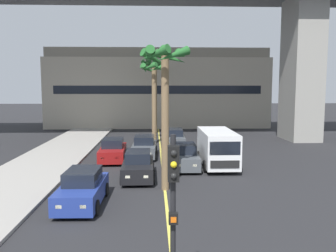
# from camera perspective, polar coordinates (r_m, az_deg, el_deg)

# --- Properties ---
(lane_stripe_center) EXTENTS (0.14, 56.00, 0.01)m
(lane_stripe_center) POSITION_cam_1_polar(r_m,az_deg,el_deg) (23.93, -0.97, -6.15)
(lane_stripe_center) COLOR #DBCC4C
(lane_stripe_center) RESTS_ON ground
(pier_building_backdrop) EXTENTS (28.16, 8.04, 9.99)m
(pier_building_backdrop) POSITION_cam_1_polar(r_m,az_deg,el_deg) (47.08, -1.66, 6.06)
(pier_building_backdrop) COLOR #BCB29E
(pier_building_backdrop) RESTS_ON ground
(car_queue_front) EXTENTS (1.89, 4.13, 1.56)m
(car_queue_front) POSITION_cam_1_polar(r_m,az_deg,el_deg) (22.64, 2.68, -5.03)
(car_queue_front) COLOR #4C5156
(car_queue_front) RESTS_ON ground
(car_queue_second) EXTENTS (1.93, 4.15, 1.56)m
(car_queue_second) POSITION_cam_1_polar(r_m,az_deg,el_deg) (26.24, -3.86, -3.46)
(car_queue_second) COLOR #4C5156
(car_queue_second) RESTS_ON ground
(car_queue_third) EXTENTS (1.87, 4.12, 1.56)m
(car_queue_third) POSITION_cam_1_polar(r_m,az_deg,el_deg) (20.15, -4.87, -6.49)
(car_queue_third) COLOR black
(car_queue_third) RESTS_ON ground
(car_queue_fourth) EXTENTS (1.90, 4.13, 1.56)m
(car_queue_fourth) POSITION_cam_1_polar(r_m,az_deg,el_deg) (16.17, -13.69, -9.89)
(car_queue_fourth) COLOR navy
(car_queue_fourth) RESTS_ON ground
(car_queue_fifth) EXTENTS (1.87, 4.12, 1.56)m
(car_queue_fifth) POSITION_cam_1_polar(r_m,az_deg,el_deg) (30.50, 1.04, -2.06)
(car_queue_fifth) COLOR #4C5156
(car_queue_fifth) RESTS_ON ground
(car_queue_sixth) EXTENTS (1.92, 4.14, 1.56)m
(car_queue_sixth) POSITION_cam_1_polar(r_m,az_deg,el_deg) (25.09, -8.94, -3.98)
(car_queue_sixth) COLOR maroon
(car_queue_sixth) RESTS_ON ground
(delivery_van) EXTENTS (2.18, 5.26, 2.36)m
(delivery_van) POSITION_cam_1_polar(r_m,az_deg,el_deg) (23.11, 7.99, -3.43)
(delivery_van) COLOR white
(delivery_van) RESTS_ON ground
(traffic_light_median_near) EXTENTS (0.24, 0.37, 4.20)m
(traffic_light_median_near) POSITION_cam_1_polar(r_m,az_deg,el_deg) (7.71, 0.85, -12.46)
(traffic_light_median_near) COLOR black
(traffic_light_median_near) RESTS_ON ground
(palm_tree_near_median) EXTENTS (3.12, 3.14, 8.22)m
(palm_tree_near_median) POSITION_cam_1_polar(r_m,az_deg,el_deg) (39.60, -2.14, 8.05)
(palm_tree_near_median) COLOR brown
(palm_tree_near_median) RESTS_ON ground
(palm_tree_mid_median) EXTENTS (2.55, 2.70, 7.25)m
(palm_tree_mid_median) POSITION_cam_1_polar(r_m,az_deg,el_deg) (17.39, -0.59, 7.90)
(palm_tree_mid_median) COLOR brown
(palm_tree_mid_median) RESTS_ON ground
(palm_tree_far_median) EXTENTS (2.62, 2.74, 7.43)m
(palm_tree_far_median) POSITION_cam_1_polar(r_m,az_deg,el_deg) (32.24, -2.32, 7.16)
(palm_tree_far_median) COLOR brown
(palm_tree_far_median) RESTS_ON ground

